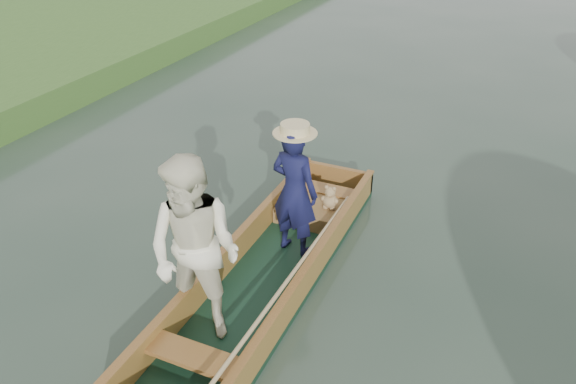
% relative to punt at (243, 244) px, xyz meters
% --- Properties ---
extents(ground, '(120.00, 120.00, 0.00)m').
position_rel_punt_xyz_m(ground, '(0.12, 0.35, -0.76)').
color(ground, '#283D30').
rests_on(ground, ground).
extents(punt, '(1.32, 5.03, 2.11)m').
position_rel_punt_xyz_m(punt, '(0.00, 0.00, 0.00)').
color(punt, '#12301F').
rests_on(punt, ground).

